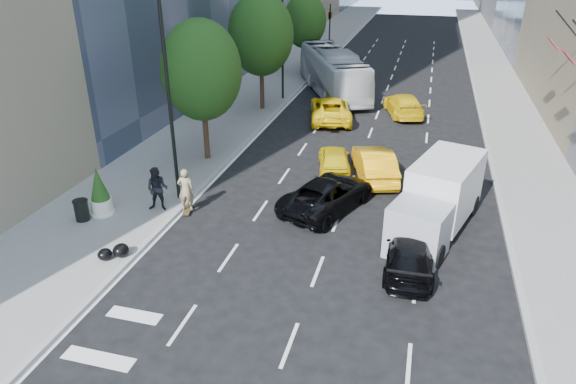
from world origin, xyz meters
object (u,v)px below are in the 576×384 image
(box_truck, at_px, (438,198))
(black_sedan_mercedes, at_px, (410,255))
(planter_shrub, at_px, (100,192))
(trash_can, at_px, (82,211))
(city_bus, at_px, (333,72))
(black_sedan_lincoln, at_px, (328,194))
(skateboarder, at_px, (186,192))

(box_truck, bearing_deg, black_sedan_mercedes, -87.56)
(black_sedan_mercedes, bearing_deg, planter_shrub, -4.26)
(black_sedan_mercedes, height_order, box_truck, box_truck)
(planter_shrub, bearing_deg, trash_can, -124.78)
(planter_shrub, bearing_deg, box_truck, 10.46)
(city_bus, relative_size, trash_can, 14.03)
(planter_shrub, bearing_deg, black_sedan_mercedes, -2.85)
(black_sedan_lincoln, bearing_deg, skateboarder, 40.12)
(skateboarder, height_order, city_bus, city_bus)
(trash_can, bearing_deg, planter_shrub, 55.22)
(black_sedan_mercedes, relative_size, trash_can, 4.89)
(trash_can, bearing_deg, box_truck, 12.84)
(black_sedan_lincoln, bearing_deg, trash_can, 43.95)
(box_truck, distance_m, planter_shrub, 14.34)
(skateboarder, height_order, box_truck, box_truck)
(black_sedan_lincoln, height_order, black_sedan_mercedes, black_sedan_lincoln)
(black_sedan_mercedes, bearing_deg, skateboarder, -12.95)
(skateboarder, xyz_separation_m, box_truck, (10.68, 1.26, 0.49))
(black_sedan_mercedes, relative_size, box_truck, 0.67)
(black_sedan_mercedes, relative_size, planter_shrub, 2.00)
(box_truck, bearing_deg, city_bus, 129.31)
(skateboarder, bearing_deg, trash_can, 15.56)
(city_bus, xyz_separation_m, box_truck, (8.28, -20.79, -0.25))
(city_bus, height_order, trash_can, city_bus)
(skateboarder, distance_m, trash_can, 4.44)
(black_sedan_mercedes, xyz_separation_m, trash_can, (-13.72, -0.06, -0.04))
(box_truck, bearing_deg, trash_can, -149.58)
(black_sedan_lincoln, height_order, city_bus, city_bus)
(skateboarder, distance_m, black_sedan_lincoln, 6.29)
(black_sedan_lincoln, xyz_separation_m, planter_shrub, (-9.37, -3.34, 0.45))
(city_bus, relative_size, planter_shrub, 5.73)
(black_sedan_lincoln, height_order, box_truck, box_truck)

